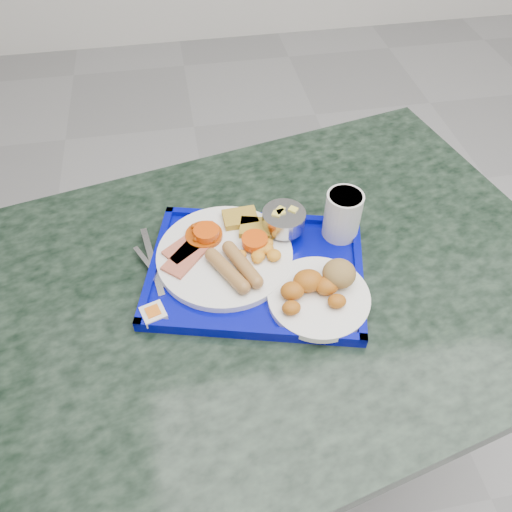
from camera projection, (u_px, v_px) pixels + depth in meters
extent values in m
plane|color=gray|center=(491.00, 499.00, 1.43)|extent=(6.00, 6.00, 0.00)
cylinder|color=gray|center=(256.00, 437.00, 1.53)|extent=(0.58, 0.58, 0.03)
cylinder|color=gray|center=(257.00, 380.00, 1.26)|extent=(0.11, 0.11, 0.70)
cube|color=black|center=(257.00, 290.00, 0.98)|extent=(1.39, 1.08, 0.04)
cube|color=#030799|center=(256.00, 272.00, 0.97)|extent=(0.47, 0.40, 0.01)
cube|color=#030799|center=(262.00, 217.00, 1.06)|extent=(0.40, 0.12, 0.01)
cube|color=#030799|center=(249.00, 330.00, 0.87)|extent=(0.40, 0.12, 0.01)
cube|color=#030799|center=(359.00, 274.00, 0.95)|extent=(0.09, 0.29, 0.01)
cube|color=#030799|center=(155.00, 261.00, 0.98)|extent=(0.09, 0.29, 0.01)
cylinder|color=white|center=(225.00, 255.00, 0.98)|extent=(0.27, 0.27, 0.02)
cube|color=#BD604B|center=(187.00, 247.00, 0.98)|extent=(0.10, 0.09, 0.01)
cube|color=#BD604B|center=(185.00, 259.00, 0.96)|extent=(0.10, 0.10, 0.01)
cylinder|color=#A33E06|center=(204.00, 235.00, 1.00)|extent=(0.08, 0.08, 0.01)
sphere|color=#A33E06|center=(198.00, 237.00, 0.99)|extent=(0.01, 0.01, 0.01)
sphere|color=#A33E06|center=(193.00, 226.00, 1.01)|extent=(0.01, 0.01, 0.01)
sphere|color=#A33E06|center=(213.00, 234.00, 0.99)|extent=(0.01, 0.01, 0.01)
sphere|color=#A33E06|center=(204.00, 224.00, 1.01)|extent=(0.01, 0.01, 0.01)
sphere|color=#A33E06|center=(212.00, 228.00, 1.01)|extent=(0.01, 0.01, 0.01)
sphere|color=#A33E06|center=(198.00, 225.00, 1.01)|extent=(0.01, 0.01, 0.01)
sphere|color=#A33E06|center=(211.00, 224.00, 1.01)|extent=(0.01, 0.01, 0.01)
sphere|color=#A33E06|center=(213.00, 240.00, 0.98)|extent=(0.01, 0.01, 0.01)
sphere|color=#A33E06|center=(208.00, 235.00, 0.99)|extent=(0.01, 0.01, 0.01)
sphere|color=#A33E06|center=(196.00, 239.00, 0.99)|extent=(0.01, 0.01, 0.01)
sphere|color=#A33E06|center=(195.00, 231.00, 1.00)|extent=(0.01, 0.01, 0.01)
sphere|color=#A33E06|center=(203.00, 228.00, 1.01)|extent=(0.01, 0.01, 0.01)
sphere|color=#A33E06|center=(207.00, 232.00, 1.00)|extent=(0.01, 0.01, 0.01)
sphere|color=#A33E06|center=(198.00, 228.00, 1.01)|extent=(0.01, 0.01, 0.01)
cube|color=#A8852A|center=(240.00, 218.00, 1.03)|extent=(0.07, 0.05, 0.01)
cube|color=#A8852A|center=(257.00, 228.00, 1.01)|extent=(0.08, 0.07, 0.01)
cylinder|color=brown|center=(227.00, 271.00, 0.93)|extent=(0.07, 0.10, 0.03)
cylinder|color=brown|center=(242.00, 264.00, 0.94)|extent=(0.06, 0.10, 0.03)
ellipsoid|color=orange|center=(274.00, 255.00, 0.96)|extent=(0.03, 0.03, 0.02)
ellipsoid|color=orange|center=(241.00, 254.00, 0.97)|extent=(0.02, 0.02, 0.01)
ellipsoid|color=orange|center=(267.00, 248.00, 0.97)|extent=(0.03, 0.03, 0.02)
ellipsoid|color=orange|center=(259.00, 252.00, 0.97)|extent=(0.02, 0.02, 0.02)
ellipsoid|color=orange|center=(258.00, 256.00, 0.96)|extent=(0.03, 0.03, 0.02)
ellipsoid|color=orange|center=(268.00, 243.00, 0.98)|extent=(0.02, 0.02, 0.01)
ellipsoid|color=orange|center=(259.00, 248.00, 0.97)|extent=(0.03, 0.03, 0.02)
ellipsoid|color=orange|center=(257.00, 259.00, 0.96)|extent=(0.02, 0.02, 0.01)
cylinder|color=#D23A05|center=(206.00, 232.00, 0.99)|extent=(0.05, 0.05, 0.02)
cylinder|color=#D23A05|center=(255.00, 241.00, 0.98)|extent=(0.05, 0.05, 0.02)
cylinder|color=white|center=(319.00, 297.00, 0.92)|extent=(0.19, 0.19, 0.01)
ellipsoid|color=#BE6416|center=(337.00, 301.00, 0.89)|extent=(0.03, 0.03, 0.02)
ellipsoid|color=#BE6416|center=(327.00, 286.00, 0.91)|extent=(0.04, 0.04, 0.03)
ellipsoid|color=#BE6416|center=(308.00, 281.00, 0.91)|extent=(0.06, 0.05, 0.04)
ellipsoid|color=#BE6416|center=(292.00, 291.00, 0.90)|extent=(0.04, 0.04, 0.03)
ellipsoid|color=#BE6416|center=(291.00, 308.00, 0.88)|extent=(0.03, 0.03, 0.02)
ellipsoid|color=olive|center=(339.00, 273.00, 0.91)|extent=(0.06, 0.06, 0.05)
cylinder|color=#ADADAF|center=(283.00, 232.00, 1.03)|extent=(0.05, 0.05, 0.01)
cylinder|color=#ADADAF|center=(283.00, 228.00, 1.02)|extent=(0.02, 0.02, 0.02)
cylinder|color=#ADADAF|center=(284.00, 219.00, 1.00)|extent=(0.09, 0.09, 0.03)
cube|color=#EEDE5A|center=(281.00, 214.00, 0.99)|extent=(0.02, 0.02, 0.01)
cube|color=#EEDE5A|center=(276.00, 215.00, 0.99)|extent=(0.02, 0.02, 0.01)
cube|color=#EEDE5A|center=(293.00, 211.00, 1.00)|extent=(0.02, 0.02, 0.01)
cube|color=#EEDE5A|center=(280.00, 211.00, 1.00)|extent=(0.02, 0.02, 0.01)
cylinder|color=silver|center=(342.00, 215.00, 1.00)|extent=(0.07, 0.07, 0.10)
cylinder|color=#DF500C|center=(346.00, 198.00, 0.96)|extent=(0.06, 0.06, 0.01)
cube|color=#ADADAF|center=(150.00, 266.00, 0.97)|extent=(0.06, 0.12, 0.00)
ellipsoid|color=#ADADAF|center=(167.00, 236.00, 1.02)|extent=(0.04, 0.05, 0.01)
cube|color=#ADADAF|center=(152.00, 261.00, 0.98)|extent=(0.04, 0.18, 0.00)
cube|color=white|center=(154.00, 314.00, 0.89)|extent=(0.05, 0.05, 0.01)
cube|color=orange|center=(153.00, 311.00, 0.89)|extent=(0.03, 0.03, 0.00)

